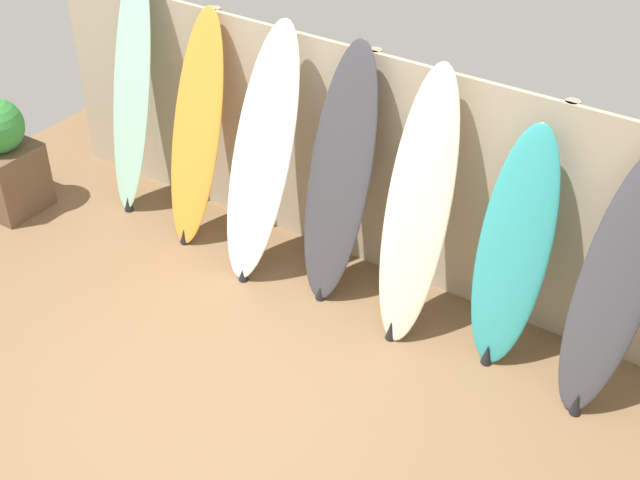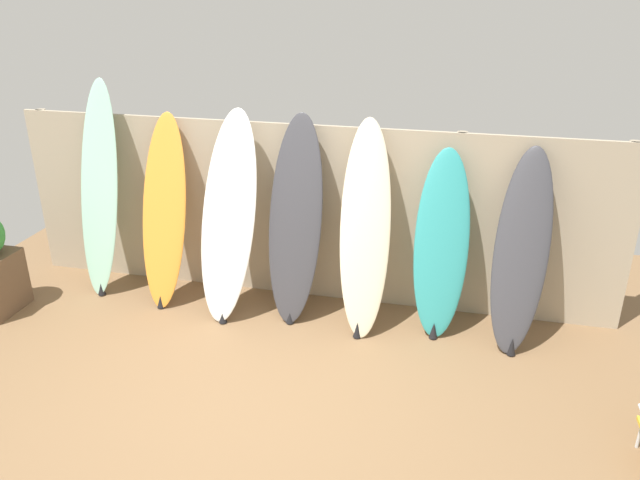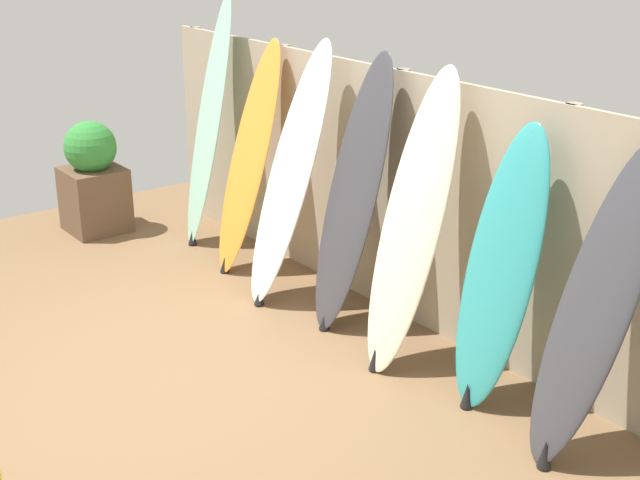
# 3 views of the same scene
# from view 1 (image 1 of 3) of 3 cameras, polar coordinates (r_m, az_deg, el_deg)

# --- Properties ---
(ground) EXTENTS (7.68, 7.68, 0.00)m
(ground) POSITION_cam_1_polar(r_m,az_deg,el_deg) (6.04, -7.14, -10.69)
(ground) COLOR brown
(fence_back) EXTENTS (6.08, 0.11, 1.80)m
(fence_back) POSITION_cam_1_polar(r_m,az_deg,el_deg) (6.76, 3.12, 4.97)
(fence_back) COLOR tan
(fence_back) RESTS_ON ground
(surfboard_seafoam_0) EXTENTS (0.52, 0.57, 2.18)m
(surfboard_seafoam_0) POSITION_cam_1_polar(r_m,az_deg,el_deg) (7.61, -11.98, 9.38)
(surfboard_seafoam_0) COLOR #9ED6BC
(surfboard_seafoam_0) RESTS_ON ground
(surfboard_orange_1) EXTENTS (0.47, 0.64, 1.88)m
(surfboard_orange_1) POSITION_cam_1_polar(r_m,az_deg,el_deg) (7.18, -7.92, 6.88)
(surfboard_orange_1) COLOR orange
(surfboard_orange_1) RESTS_ON ground
(surfboard_white_2) EXTENTS (0.63, 0.77, 1.97)m
(surfboard_white_2) POSITION_cam_1_polar(r_m,az_deg,el_deg) (6.69, -3.77, 5.39)
(surfboard_white_2) COLOR white
(surfboard_white_2) RESTS_ON ground
(surfboard_charcoal_3) EXTENTS (0.54, 0.61, 1.95)m
(surfboard_charcoal_3) POSITION_cam_1_polar(r_m,az_deg,el_deg) (6.45, 1.23, 4.05)
(surfboard_charcoal_3) COLOR #38383D
(surfboard_charcoal_3) RESTS_ON ground
(surfboard_cream_4) EXTENTS (0.53, 0.73, 1.94)m
(surfboard_cream_4) POSITION_cam_1_polar(r_m,az_deg,el_deg) (6.13, 6.26, 1.91)
(surfboard_cream_4) COLOR beige
(surfboard_cream_4) RESTS_ON ground
(surfboard_teal_5) EXTENTS (0.51, 0.53, 1.71)m
(surfboard_teal_5) POSITION_cam_1_polar(r_m,az_deg,el_deg) (6.04, 12.27, -0.67)
(surfboard_teal_5) COLOR teal
(surfboard_teal_5) RESTS_ON ground
(surfboard_charcoal_6) EXTENTS (0.55, 0.76, 1.76)m
(surfboard_charcoal_6) POSITION_cam_1_polar(r_m,az_deg,el_deg) (5.86, 18.33, -2.82)
(surfboard_charcoal_6) COLOR #38383D
(surfboard_charcoal_6) RESTS_ON ground
(planter_box) EXTENTS (0.52, 0.52, 1.04)m
(planter_box) POSITION_cam_1_polar(r_m,az_deg,el_deg) (8.08, -19.63, 4.99)
(planter_box) COLOR brown
(planter_box) RESTS_ON ground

